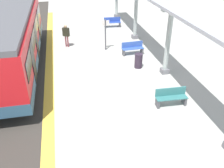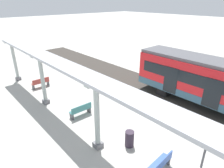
{
  "view_description": "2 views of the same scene",
  "coord_description": "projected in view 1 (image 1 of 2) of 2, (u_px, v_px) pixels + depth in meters",
  "views": [
    {
      "loc": [
        -2.5,
        -11.89,
        6.79
      ],
      "look_at": [
        -0.53,
        -2.72,
        1.31
      ],
      "focal_mm": 39.19,
      "sensor_mm": 36.0,
      "label": 1
    },
    {
      "loc": [
        8.11,
        6.6,
        7.23
      ],
      "look_at": [
        -0.85,
        -3.37,
        1.32
      ],
      "focal_mm": 30.95,
      "sensor_mm": 36.0,
      "label": 2
    }
  ],
  "objects": [
    {
      "name": "passenger_waiting_near_edge",
      "position": [
        66.0,
        33.0,
        17.72
      ],
      "size": [
        0.52,
        0.42,
        1.66
      ],
      "color": "brown",
      "rests_on": "ground"
    },
    {
      "name": "trash_bin",
      "position": [
        138.0,
        61.0,
        15.0
      ],
      "size": [
        0.48,
        0.48,
        0.91
      ],
      "primitive_type": "cylinder",
      "color": "#2E2331",
      "rests_on": "ground"
    },
    {
      "name": "canopy_beam",
      "position": [
        171.0,
        7.0,
        12.73
      ],
      "size": [
        1.2,
        26.16,
        0.16
      ],
      "primitive_type": "cube",
      "color": "#A8AAB2",
      "rests_on": "canopy_pillar_nearest"
    },
    {
      "name": "bench_far_end",
      "position": [
        133.0,
        48.0,
        16.83
      ],
      "size": [
        1.52,
        0.51,
        0.86
      ],
      "color": "#3659AD",
      "rests_on": "ground"
    },
    {
      "name": "bench_near_end",
      "position": [
        171.0,
        97.0,
        11.55
      ],
      "size": [
        1.52,
        0.5,
        0.86
      ],
      "color": "#347373",
      "rests_on": "ground"
    },
    {
      "name": "tactile_edge_strip",
      "position": [
        49.0,
        86.0,
        13.29
      ],
      "size": [
        0.51,
        32.45,
        0.01
      ],
      "primitive_type": "cube",
      "color": "yellow",
      "rests_on": "ground"
    },
    {
      "name": "canopy_pillar_fourth",
      "position": [
        136.0,
        15.0,
        18.82
      ],
      "size": [
        1.1,
        0.44,
        3.77
      ],
      "color": "slate",
      "rests_on": "ground"
    },
    {
      "name": "ground_plane",
      "position": [
        111.0,
        79.0,
        13.92
      ],
      "size": [
        176.0,
        176.0,
        0.0
      ],
      "primitive_type": "plane",
      "color": "#ABAAA2"
    },
    {
      "name": "trackbed",
      "position": [
        13.0,
        89.0,
        12.96
      ],
      "size": [
        3.2,
        44.45,
        0.01
      ],
      "primitive_type": "cube",
      "color": "#38332D",
      "rests_on": "ground"
    },
    {
      "name": "platform_info_sign",
      "position": [
        105.0,
        32.0,
        17.06
      ],
      "size": [
        0.56,
        0.1,
        2.2
      ],
      "color": "#4C4C51",
      "rests_on": "ground"
    },
    {
      "name": "bench_extra_slot",
      "position": [
        112.0,
        22.0,
        22.22
      ],
      "size": [
        1.52,
        0.52,
        0.86
      ],
      "color": "#2A47A6",
      "rests_on": "ground"
    },
    {
      "name": "train_near_carriage",
      "position": [
        13.0,
        39.0,
        14.3
      ],
      "size": [
        2.65,
        12.18,
        3.48
      ],
      "color": "red",
      "rests_on": "ground"
    },
    {
      "name": "canopy_pillar_third",
      "position": [
        168.0,
        43.0,
        13.62
      ],
      "size": [
        1.1,
        0.44,
        3.77
      ],
      "color": "slate",
      "rests_on": "ground"
    }
  ]
}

